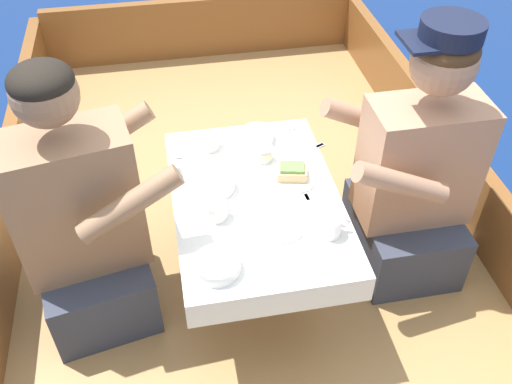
{
  "coord_description": "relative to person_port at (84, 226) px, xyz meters",
  "views": [
    {
      "loc": [
        -0.27,
        -1.53,
        2.04
      ],
      "look_at": [
        0.0,
        -0.11,
        0.74
      ],
      "focal_mm": 40.0,
      "sensor_mm": 36.0,
      "label": 1
    }
  ],
  "objects": [
    {
      "name": "boat_deck",
      "position": [
        0.58,
        0.11,
        -0.54
      ],
      "size": [
        1.96,
        3.53,
        0.28
      ],
      "primitive_type": "cube",
      "color": "#A87F4C",
      "rests_on": "ground_plane"
    },
    {
      "name": "ground_plane",
      "position": [
        0.58,
        0.11,
        -0.69
      ],
      "size": [
        60.0,
        60.0,
        0.0
      ],
      "primitive_type": "plane",
      "color": "navy"
    },
    {
      "name": "bowl_port_near",
      "position": [
        0.41,
        -0.3,
        0.06
      ],
      "size": [
        0.14,
        0.14,
        0.04
      ],
      "color": "white",
      "rests_on": "cockpit_table"
    },
    {
      "name": "person_starboard",
      "position": [
        1.17,
        0.01,
        0.02
      ],
      "size": [
        0.52,
        0.44,
        1.03
      ],
      "rotation": [
        0.0,
        0.0,
        3.14
      ],
      "color": "#333847",
      "rests_on": "boat_deck"
    },
    {
      "name": "utensil_fork_port",
      "position": [
        0.76,
        -0.09,
        0.04
      ],
      "size": [
        0.03,
        0.17,
        0.0
      ],
      "rotation": [
        0.0,
        0.0,
        1.64
      ],
      "color": "silver",
      "rests_on": "cockpit_table"
    },
    {
      "name": "utensil_fork_starboard",
      "position": [
        0.83,
        0.21,
        0.04
      ],
      "size": [
        0.16,
        0.08,
        0.0
      ],
      "rotation": [
        0.0,
        0.0,
        0.42
      ],
      "color": "silver",
      "rests_on": "cockpit_table"
    },
    {
      "name": "gunwale_starboard",
      "position": [
        1.53,
        0.11,
        -0.25
      ],
      "size": [
        0.06,
        3.53,
        0.31
      ],
      "primitive_type": "cube",
      "color": "brown",
      "rests_on": "boat_deck"
    },
    {
      "name": "coffee_cup_port",
      "position": [
        0.78,
        -0.22,
        0.07
      ],
      "size": [
        0.1,
        0.08,
        0.07
      ],
      "color": "white",
      "rests_on": "cockpit_table"
    },
    {
      "name": "utensil_knife_port",
      "position": [
        0.49,
        -0.23,
        0.04
      ],
      "size": [
        0.09,
        0.16,
        0.0
      ],
      "rotation": [
        0.0,
        0.0,
        1.07
      ],
      "color": "silver",
      "rests_on": "cockpit_table"
    },
    {
      "name": "person_port",
      "position": [
        0.0,
        0.0,
        0.0
      ],
      "size": [
        0.57,
        0.52,
        1.01
      ],
      "rotation": [
        0.0,
        0.0,
        0.19
      ],
      "color": "#333847",
      "rests_on": "boat_deck"
    },
    {
      "name": "utensil_spoon_center",
      "position": [
        0.79,
        0.32,
        0.04
      ],
      "size": [
        0.04,
        0.17,
        0.01
      ],
      "rotation": [
        0.0,
        0.0,
        1.58
      ],
      "color": "silver",
      "rests_on": "cockpit_table"
    },
    {
      "name": "utensil_spoon_port",
      "position": [
        0.38,
        0.24,
        0.04
      ],
      "size": [
        0.15,
        0.11,
        0.01
      ],
      "rotation": [
        0.0,
        0.0,
        2.55
      ],
      "color": "silver",
      "rests_on": "cockpit_table"
    },
    {
      "name": "sandwich",
      "position": [
        0.73,
        0.07,
        0.07
      ],
      "size": [
        0.12,
        0.09,
        0.05
      ],
      "rotation": [
        0.0,
        0.0,
        -0.22
      ],
      "color": "#E0BC7F",
      "rests_on": "plate_sandwich"
    },
    {
      "name": "tin_can",
      "position": [
        0.65,
        0.19,
        0.06
      ],
      "size": [
        0.07,
        0.07,
        0.05
      ],
      "color": "silver",
      "rests_on": "cockpit_table"
    },
    {
      "name": "bow_coaming",
      "position": [
        0.58,
        1.84,
        -0.22
      ],
      "size": [
        1.84,
        0.06,
        0.36
      ],
      "primitive_type": "cube",
      "color": "brown",
      "rests_on": "boat_deck"
    },
    {
      "name": "plate_sandwich",
      "position": [
        0.73,
        0.07,
        0.04
      ],
      "size": [
        0.18,
        0.18,
        0.01
      ],
      "color": "white",
      "rests_on": "cockpit_table"
    },
    {
      "name": "coffee_cup_starboard",
      "position": [
        0.44,
        -0.07,
        0.07
      ],
      "size": [
        0.1,
        0.07,
        0.06
      ],
      "color": "white",
      "rests_on": "cockpit_table"
    },
    {
      "name": "coffee_cup_center",
      "position": [
        0.46,
        0.3,
        0.07
      ],
      "size": [
        0.1,
        0.07,
        0.06
      ],
      "color": "white",
      "rests_on": "cockpit_table"
    },
    {
      "name": "cockpit_table",
      "position": [
        0.58,
        -0.0,
        -0.01
      ],
      "size": [
        0.57,
        0.84,
        0.44
      ],
      "color": "#B2B2B7",
      "rests_on": "boat_deck"
    },
    {
      "name": "plate_bread",
      "position": [
        0.63,
        -0.15,
        0.04
      ],
      "size": [
        0.18,
        0.18,
        0.01
      ],
      "color": "white",
      "rests_on": "cockpit_table"
    },
    {
      "name": "bowl_center_far",
      "position": [
        0.65,
        0.32,
        0.06
      ],
      "size": [
        0.13,
        0.13,
        0.04
      ],
      "color": "white",
      "rests_on": "cockpit_table"
    },
    {
      "name": "bowl_starboard_near",
      "position": [
        0.46,
        0.06,
        0.06
      ],
      "size": [
        0.13,
        0.13,
        0.04
      ],
      "color": "white",
      "rests_on": "cockpit_table"
    }
  ]
}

